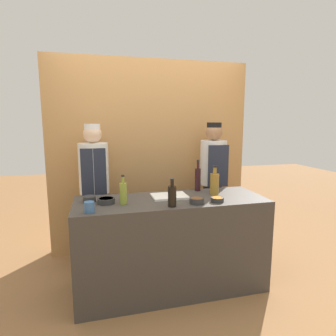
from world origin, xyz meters
name	(u,v)px	position (x,y,z in m)	size (l,w,h in m)	color
ground_plane	(171,286)	(0.00, 0.00, 0.00)	(14.00, 14.00, 0.00)	olive
cabinet_wall	(151,156)	(0.00, 1.05, 1.20)	(2.52, 0.18, 2.40)	#B7844C
counter	(171,244)	(0.00, 0.00, 0.45)	(1.81, 0.65, 0.91)	#3D3833
sauce_bowl_green	(106,200)	(-0.61, 0.00, 0.94)	(0.16, 0.16, 0.05)	#2D2D2D
sauce_bowl_purple	(89,199)	(-0.76, 0.09, 0.94)	(0.12, 0.12, 0.05)	#2D2D2D
sauce_bowl_brown	(197,200)	(0.18, -0.20, 0.94)	(0.13, 0.13, 0.05)	#2D2D2D
sauce_bowl_orange	(217,199)	(0.38, -0.20, 0.93)	(0.12, 0.12, 0.04)	#2D2D2D
cutting_board	(169,196)	(0.00, 0.07, 0.92)	(0.34, 0.26, 0.02)	white
bottle_vinegar	(215,183)	(0.47, 0.07, 1.03)	(0.09, 0.09, 0.30)	olive
bottle_wine	(198,179)	(0.36, 0.25, 1.04)	(0.06, 0.06, 0.33)	black
bottle_soy	(172,196)	(-0.06, -0.23, 1.01)	(0.07, 0.07, 0.25)	black
bottle_oil	(123,193)	(-0.46, -0.05, 1.01)	(0.07, 0.07, 0.26)	olive
cup_blue	(89,207)	(-0.75, -0.23, 0.95)	(0.08, 0.08, 0.09)	#386093
chef_left	(95,190)	(-0.71, 0.67, 0.88)	(0.33, 0.33, 1.62)	#28282D
chef_right	(213,182)	(0.71, 0.67, 0.90)	(0.32, 0.32, 1.63)	#28282D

